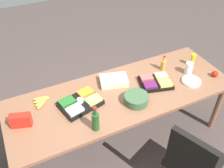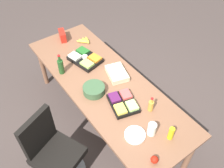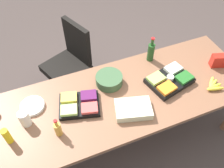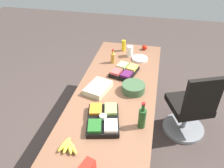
{
  "view_description": "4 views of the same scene",
  "coord_description": "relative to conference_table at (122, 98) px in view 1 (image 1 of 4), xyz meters",
  "views": [
    {
      "loc": [
        1.01,
        1.84,
        2.68
      ],
      "look_at": [
        0.08,
        -0.1,
        0.87
      ],
      "focal_mm": 40.32,
      "sensor_mm": 36.0,
      "label": 1
    },
    {
      "loc": [
        -1.79,
        1.18,
        2.99
      ],
      "look_at": [
        -0.14,
        -0.02,
        0.85
      ],
      "focal_mm": 39.48,
      "sensor_mm": 36.0,
      "label": 2
    },
    {
      "loc": [
        -0.62,
        -1.26,
        2.57
      ],
      "look_at": [
        -0.08,
        0.09,
        0.88
      ],
      "focal_mm": 38.3,
      "sensor_mm": 36.0,
      "label": 3
    },
    {
      "loc": [
        2.0,
        0.39,
        2.35
      ],
      "look_at": [
        -0.06,
        -0.05,
        0.85
      ],
      "focal_mm": 36.09,
      "sensor_mm": 36.0,
      "label": 4
    }
  ],
  "objects": [
    {
      "name": "conference_table",
      "position": [
        0.0,
        0.0,
        0.0
      ],
      "size": [
        2.58,
        0.92,
        0.78
      ],
      "color": "brown",
      "rests_on": "ground"
    },
    {
      "name": "sheet_cake",
      "position": [
        0.01,
        -0.2,
        0.11
      ],
      "size": [
        0.37,
        0.3,
        0.07
      ],
      "primitive_type": "cube",
      "rotation": [
        0.0,
        0.0,
        -0.27
      ],
      "color": "beige",
      "rests_on": "conference_table"
    },
    {
      "name": "fruit_platter",
      "position": [
        -0.42,
        0.03,
        0.1
      ],
      "size": [
        0.42,
        0.36,
        0.07
      ],
      "color": "black",
      "rests_on": "conference_table"
    },
    {
      "name": "mustard_bottle",
      "position": [
        -1.05,
        -0.09,
        0.15
      ],
      "size": [
        0.06,
        0.06,
        0.16
      ],
      "primitive_type": "cylinder",
      "rotation": [
        0.0,
        0.0,
        0.12
      ],
      "color": "yellow",
      "rests_on": "conference_table"
    },
    {
      "name": "paper_plate_stack",
      "position": [
        -0.82,
        0.18,
        0.09
      ],
      "size": [
        0.24,
        0.24,
        0.03
      ],
      "primitive_type": "cylinder",
      "rotation": [
        0.0,
        0.0,
        0.08
      ],
      "color": "white",
      "rests_on": "conference_table"
    },
    {
      "name": "mayo_jar",
      "position": [
        -0.9,
        0.03,
        0.15
      ],
      "size": [
        0.09,
        0.09,
        0.15
      ],
      "primitive_type": "cylinder",
      "rotation": [
        0.0,
        0.0,
        0.05
      ],
      "color": "white",
      "rests_on": "conference_table"
    },
    {
      "name": "salad_bowl",
      "position": [
        -0.07,
        0.19,
        0.12
      ],
      "size": [
        0.28,
        0.28,
        0.09
      ],
      "primitive_type": "cylinder",
      "rotation": [
        0.0,
        0.0,
        0.06
      ],
      "color": "#3B5A39",
      "rests_on": "conference_table"
    },
    {
      "name": "apple_red",
      "position": [
        -1.15,
        0.22,
        0.11
      ],
      "size": [
        0.09,
        0.09,
        0.08
      ],
      "primitive_type": "sphere",
      "rotation": [
        0.0,
        0.0,
        -0.28
      ],
      "color": "#B31C0E",
      "rests_on": "conference_table"
    },
    {
      "name": "wine_bottle",
      "position": [
        0.47,
        0.34,
        0.18
      ],
      "size": [
        0.08,
        0.08,
        0.29
      ],
      "color": "#214B1F",
      "rests_on": "conference_table"
    },
    {
      "name": "office_chair",
      "position": [
        -0.32,
        0.92,
        -0.32
      ],
      "size": [
        0.63,
        0.63,
        0.99
      ],
      "color": "gray",
      "rests_on": "ground"
    },
    {
      "name": "banana_bunch",
      "position": [
        0.85,
        -0.24,
        0.1
      ],
      "size": [
        0.18,
        0.19,
        0.04
      ],
      "color": "yellow",
      "rests_on": "conference_table"
    },
    {
      "name": "dressing_bottle",
      "position": [
        -0.66,
        -0.17,
        0.15
      ],
      "size": [
        0.07,
        0.07,
        0.2
      ],
      "color": "gold",
      "rests_on": "conference_table"
    },
    {
      "name": "chip_bag_red",
      "position": [
        1.1,
        -0.01,
        0.14
      ],
      "size": [
        0.21,
        0.14,
        0.14
      ],
      "primitive_type": "cube",
      "rotation": [
        0.0,
        0.0,
        -0.31
      ],
      "color": "red",
      "rests_on": "conference_table"
    },
    {
      "name": "ground_plane",
      "position": [
        0.0,
        0.0,
        -0.71
      ],
      "size": [
        10.0,
        10.0,
        0.0
      ],
      "primitive_type": "plane",
      "color": "#473A37"
    },
    {
      "name": "veggie_tray",
      "position": [
        0.49,
        -0.02,
        0.11
      ],
      "size": [
        0.48,
        0.39,
        0.09
      ],
      "color": "black",
      "rests_on": "conference_table"
    }
  ]
}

